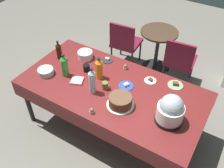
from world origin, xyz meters
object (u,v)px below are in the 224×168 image
Objects in this scene: coffee_mug_black at (87,68)px; round_cafe_table at (158,43)px; dessert_plate_sage at (175,85)px; cupcake_vanilla at (174,97)px; frosted_layer_cake at (120,101)px; maroon_chair_right at (180,59)px; glass_salad_bowl at (46,72)px; ceramic_snack_bowl at (85,55)px; cupcake_berry at (92,111)px; soda_bottle_cola at (59,51)px; soda_bottle_lime_soda at (65,66)px; maroon_chair_left at (125,41)px; dessert_plate_white at (150,80)px; dessert_plate_cobalt at (126,86)px; cupcake_lemon at (126,67)px; slow_cooker at (170,110)px; soda_bottle_water at (92,81)px; potluck_table at (112,91)px; coffee_mug_olive at (105,86)px; dessert_plate_charcoal at (107,60)px; soda_bottle_orange_juice at (99,69)px.

round_cafe_table is (0.38, 1.43, -0.30)m from coffee_mug_black.
dessert_plate_sage is 0.24m from cupcake_vanilla.
frosted_layer_cake reaches higher than maroon_chair_right.
ceramic_snack_bowl reaches higher than glass_salad_bowl.
soda_bottle_cola is (-0.92, 0.57, 0.09)m from cupcake_berry.
maroon_chair_left is (0.06, 1.40, -0.40)m from soda_bottle_lime_soda.
dessert_plate_white is (1.17, 0.56, -0.03)m from glass_salad_bowl.
cupcake_lemon is (-0.16, 0.28, 0.02)m from dessert_plate_cobalt.
soda_bottle_lime_soda reaches higher than ceramic_snack_bowl.
slow_cooker is 0.98× the size of soda_bottle_water.
potluck_table is 32.59× the size of cupcake_vanilla.
coffee_mug_olive is (0.78, 0.16, 0.01)m from glass_salad_bowl.
soda_bottle_water reaches higher than dessert_plate_white.
ceramic_snack_bowl is at bearing 148.87° from frosted_layer_cake.
potluck_table is at bearing -135.08° from dessert_plate_white.
glass_salad_bowl is at bearing -164.82° from cupcake_vanilla.
cupcake_vanilla reaches higher than dessert_plate_cobalt.
dessert_plate_white is at bearing -71.85° from round_cafe_table.
glass_salad_bowl is at bearing -178.73° from frosted_layer_cake.
maroon_chair_left is 0.54m from round_cafe_table.
ceramic_snack_bowl is 0.30m from dessert_plate_charcoal.
dessert_plate_sage is (0.63, 0.42, 0.07)m from potluck_table.
slow_cooker reaches higher than round_cafe_table.
coffee_mug_olive is 0.16× the size of round_cafe_table.
dessert_plate_white is at bearing 68.40° from cupcake_berry.
dessert_plate_white is at bearing 25.25° from soda_bottle_orange_juice.
soda_bottle_lime_soda reaches higher than glass_salad_bowl.
coffee_mug_black is (-0.37, 0.15, -0.00)m from coffee_mug_olive.
dessert_plate_charcoal is 0.94m from cupcake_berry.
slow_cooker is 1.25× the size of soda_bottle_cola.
slow_cooker is 0.58m from dessert_plate_sage.
frosted_layer_cake is at bearing -172.29° from slow_cooker.
cupcake_vanilla reaches higher than dessert_plate_sage.
round_cafe_table is at bearing 59.10° from soda_bottle_cola.
frosted_layer_cake is 0.99× the size of soda_bottle_lime_soda.
ceramic_snack_bowl reaches higher than cupcake_berry.
dessert_plate_charcoal is at bearing -179.70° from dessert_plate_sage.
soda_bottle_orange_juice reaches higher than frosted_layer_cake.
maroon_chair_right is (1.01, 0.99, -0.31)m from ceramic_snack_bowl.
cupcake_lemon is 0.38m from soda_bottle_orange_juice.
coffee_mug_black is (-0.76, -0.25, 0.04)m from dessert_plate_white.
cupcake_lemon reaches higher than dessert_plate_white.
coffee_mug_olive is at bearing -138.55° from dessert_plate_cobalt.
dessert_plate_sage is (1.45, 0.64, -0.03)m from glass_salad_bowl.
maroon_chair_right is at bearing 77.02° from dessert_plate_cobalt.
maroon_chair_right is (0.63, 1.22, -0.39)m from soda_bottle_orange_juice.
slow_cooker reaches higher than maroon_chair_right.
coffee_mug_black is at bearing -178.64° from dessert_plate_cobalt.
soda_bottle_orange_juice is 1.32m from maroon_chair_left.
maroon_chair_left is at bearing 95.55° from coffee_mug_black.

